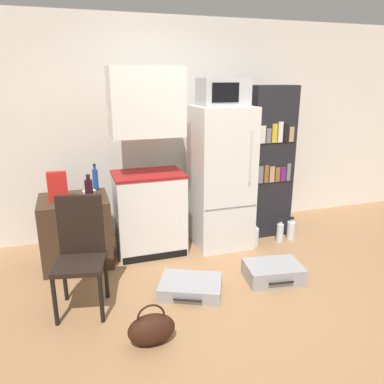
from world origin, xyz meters
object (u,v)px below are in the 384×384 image
kitchen_hutch (148,172)px  water_bottle_middle (255,236)px  microwave (223,92)px  chair (80,245)px  suitcase_large_flat (191,287)px  side_table (76,231)px  bottle_wine_dark (89,188)px  bookshelf (268,162)px  suitcase_small_flat (273,272)px  bottle_blue_soda (95,179)px  bowl (89,192)px  bottle_amber_beer (59,189)px  handbag (151,329)px  refrigerator (221,178)px  cereal_box (57,186)px  water_bottle_back (280,232)px  water_bottle_front (291,230)px

kitchen_hutch → water_bottle_middle: size_ratio=7.19×
microwave → chair: bearing=-152.7°
suitcase_large_flat → side_table: bearing=160.0°
bottle_wine_dark → kitchen_hutch: bearing=7.8°
bookshelf → chair: 2.53m
suitcase_small_flat → bottle_wine_dark: bearing=158.7°
bottle_blue_soda → chair: bottle_blue_soda is taller
bottle_wine_dark → bottle_blue_soda: bearing=72.8°
bottle_blue_soda → bowl: (-0.08, -0.13, -0.11)m
microwave → bottle_amber_beer: size_ratio=3.00×
side_table → bottle_amber_beer: size_ratio=4.22×
suitcase_large_flat → handbag: bearing=-106.1°
kitchen_hutch → bookshelf: 1.53m
handbag → kitchen_hutch: bearing=78.2°
bottle_wine_dark → bowl: bearing=87.9°
refrigerator → cereal_box: 1.79m
kitchen_hutch → suitcase_large_flat: (0.16, -1.00, -0.88)m
water_bottle_back → bottle_wine_dark: bearing=176.0°
kitchen_hutch → suitcase_large_flat: 1.34m
suitcase_large_flat → handbag: (-0.49, -0.57, 0.06)m
bottle_blue_soda → bottle_amber_beer: bearing=-166.6°
bottle_amber_beer → water_bottle_front: (2.66, -0.33, -0.68)m
side_table → chair: bearing=-88.0°
suitcase_large_flat → handbag: size_ratio=1.91×
cereal_box → chair: cereal_box is taller
bottle_blue_soda → cereal_box: bearing=-145.8°
side_table → bookshelf: bearing=3.1°
bottle_wine_dark → suitcase_large_flat: bearing=-48.4°
suitcase_small_flat → water_bottle_front: size_ratio=2.05×
kitchen_hutch → water_bottle_back: size_ratio=7.16×
bottle_amber_beer → handbag: size_ratio=0.48×
bottle_blue_soda → chair: bearing=-101.8°
cereal_box → side_table: bearing=12.8°
bottle_wine_dark → water_bottle_back: 2.32m
suitcase_large_flat → water_bottle_front: bearing=50.9°
water_bottle_middle → microwave: bearing=149.6°
cereal_box → bowl: bearing=23.6°
refrigerator → microwave: (-0.00, -0.00, 0.96)m
bottle_wine_dark → water_bottle_back: size_ratio=0.88×
refrigerator → bottle_amber_beer: bearing=175.2°
cereal_box → bottle_blue_soda: bearing=34.2°
refrigerator → suitcase_large_flat: size_ratio=2.37×
side_table → water_bottle_back: size_ratio=2.57×
bottle_amber_beer → suitcase_large_flat: size_ratio=0.25×
chair → suitcase_small_flat: chair is taller
microwave → water_bottle_middle: (0.37, -0.22, -1.66)m
refrigerator → handbag: 2.05m
bottle_blue_soda → water_bottle_back: bottle_blue_soda is taller
bookshelf → suitcase_small_flat: 1.49m
side_table → suitcase_large_flat: size_ratio=1.06×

